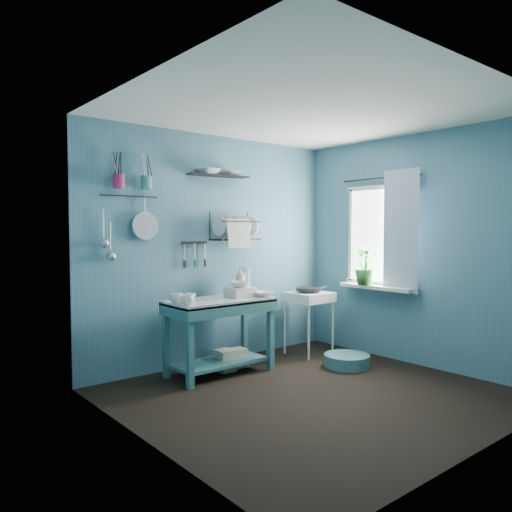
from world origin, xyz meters
TOP-DOWN VIEW (x-y plane):
  - floor at (0.00, 0.00)m, footprint 3.20×3.20m
  - ceiling at (0.00, 0.00)m, footprint 3.20×3.20m
  - wall_back at (0.00, 1.50)m, footprint 3.20×0.00m
  - wall_front at (0.00, -1.50)m, footprint 3.20×0.00m
  - wall_left at (-1.60, 0.00)m, footprint 0.00×3.00m
  - wall_right at (1.60, 0.00)m, footprint 0.00×3.00m
  - work_counter at (-0.26, 1.05)m, footprint 1.17×0.74m
  - mug_left at (-0.74, 0.89)m, footprint 0.12×0.12m
  - mug_mid at (-0.64, 0.99)m, footprint 0.14×0.14m
  - mug_right at (-0.76, 1.05)m, footprint 0.17×0.17m
  - wash_tub at (-0.01, 1.03)m, footprint 0.28×0.22m
  - tub_bowl at (-0.01, 1.03)m, footprint 0.20×0.19m
  - soap_bottle at (0.16, 1.25)m, footprint 0.11×0.12m
  - water_bottle at (0.26, 1.27)m, footprint 0.09×0.09m
  - counter_bowl at (0.19, 0.90)m, footprint 0.22×0.22m
  - hotplate_stand at (1.02, 1.05)m, footprint 0.52×0.52m
  - frying_pan at (1.02, 1.05)m, footprint 0.30×0.30m
  - knife_strip at (-0.29, 1.47)m, footprint 0.32×0.03m
  - dish_rack at (0.18, 1.37)m, footprint 0.57×0.28m
  - upper_shelf at (-0.03, 1.40)m, footprint 0.72×0.27m
  - shelf_bowl_left at (-0.16, 1.40)m, footprint 0.26×0.26m
  - shelf_bowl_right at (0.15, 1.40)m, footprint 0.22×0.22m
  - utensil_cup_magenta at (-1.16, 1.42)m, footprint 0.11×0.11m
  - utensil_cup_teal at (-0.87, 1.42)m, footprint 0.11×0.11m
  - colander at (-0.87, 1.45)m, footprint 0.28×0.03m
  - ladle_outer at (-1.30, 1.46)m, footprint 0.01×0.01m
  - ladle_inner at (-1.23, 1.46)m, footprint 0.01×0.01m
  - hook_rail at (-1.03, 1.47)m, footprint 0.60×0.01m
  - window_glass at (1.59, 0.45)m, footprint 0.00×1.10m
  - windowsill at (1.50, 0.45)m, footprint 0.16×0.95m
  - curtain at (1.52, 0.15)m, footprint 0.00×1.35m
  - curtain_rod at (1.54, 0.45)m, footprint 0.02×1.05m
  - potted_plant at (1.47, 0.59)m, footprint 0.29×0.29m
  - storage_tin_large at (-0.16, 1.10)m, footprint 0.18×0.18m
  - storage_tin_small at (0.04, 1.13)m, footprint 0.15×0.15m
  - floor_basin at (0.95, 0.40)m, footprint 0.49×0.49m

SIDE VIEW (x-z plane):
  - floor at x=0.00m, z-range 0.00..0.00m
  - floor_basin at x=0.95m, z-range 0.00..0.13m
  - storage_tin_small at x=0.04m, z-range 0.00..0.20m
  - storage_tin_large at x=-0.16m, z-range 0.00..0.22m
  - hotplate_stand at x=1.02m, z-range 0.00..0.73m
  - work_counter at x=-0.26m, z-range 0.00..0.77m
  - frying_pan at x=1.02m, z-range 0.75..0.79m
  - counter_bowl at x=0.19m, z-range 0.77..0.82m
  - windowsill at x=1.50m, z-range 0.79..0.83m
  - mug_mid at x=-0.64m, z-range 0.77..0.86m
  - mug_left at x=-0.74m, z-range 0.77..0.86m
  - mug_right at x=-0.76m, z-range 0.77..0.86m
  - wash_tub at x=-0.01m, z-range 0.77..0.87m
  - tub_bowl at x=-0.01m, z-range 0.87..0.93m
  - water_bottle at x=0.26m, z-range 0.77..1.05m
  - soap_bottle at x=0.16m, z-range 0.77..1.07m
  - potted_plant at x=1.47m, z-range 0.83..1.27m
  - wall_back at x=0.00m, z-range -0.35..2.85m
  - wall_front at x=0.00m, z-range -0.35..2.85m
  - wall_left at x=-1.60m, z-range -0.25..2.75m
  - wall_right at x=1.60m, z-range -0.25..2.75m
  - knife_strip at x=-0.29m, z-range 1.31..1.34m
  - ladle_inner at x=-1.23m, z-range 1.24..1.54m
  - window_glass at x=1.59m, z-range 0.85..1.95m
  - curtain at x=1.52m, z-range 0.77..2.12m
  - colander at x=-0.87m, z-range 1.36..1.65m
  - dish_rack at x=0.18m, z-range 1.35..1.67m
  - ladle_outer at x=-1.30m, z-range 1.36..1.66m
  - hook_rail at x=-1.03m, z-range 1.79..1.80m
  - utensil_cup_magenta at x=-1.16m, z-range 1.86..1.99m
  - utensil_cup_teal at x=-0.87m, z-range 1.86..1.99m
  - shelf_bowl_left at x=-0.16m, z-range 1.99..2.05m
  - upper_shelf at x=-0.03m, z-range 2.04..2.06m
  - curtain_rod at x=1.54m, z-range 2.04..2.06m
  - shelf_bowl_right at x=0.15m, z-range 2.05..2.10m
  - ceiling at x=0.00m, z-range 2.50..2.50m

